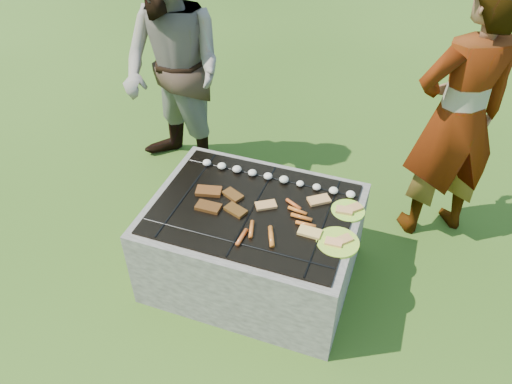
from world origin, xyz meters
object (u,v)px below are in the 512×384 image
Objects in this scene: plate_near at (338,242)px; bystander at (173,72)px; fire_pit at (253,245)px; plate_far at (348,210)px; cook at (458,119)px.

plate_near is 1.89m from bystander.
fire_pit is at bearing 168.48° from plate_near.
plate_far is 0.13× the size of cook.
bystander is (-0.99, 0.92, 0.66)m from fire_pit.
cook is 1.01× the size of bystander.
bystander reaches higher than plate_near.
cook is at bearing 23.39° from bystander.
plate_far is at bearing -2.38° from bystander.
plate_far is at bearing 22.25° from cook.
plate_far is 0.98m from cook.
fire_pit is 0.69× the size of bystander.
fire_pit is 5.28× the size of plate_far.
cook is (0.54, 1.04, 0.34)m from plate_near.
plate_far is at bearing 89.90° from plate_near.
bystander reaches higher than plate_far.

